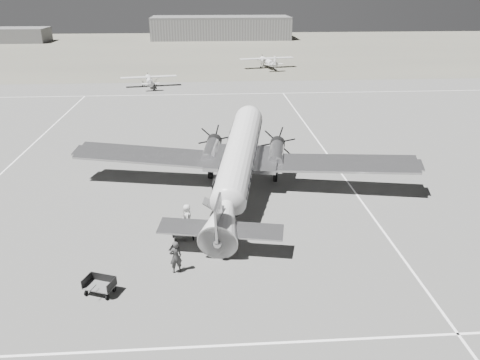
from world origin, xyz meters
name	(u,v)px	position (x,y,z in m)	size (l,w,h in m)	color
ground	(205,211)	(0.00, 0.00, 0.00)	(260.00, 260.00, 0.00)	slate
taxi_line_near	(206,346)	(0.00, -14.00, 0.01)	(60.00, 0.15, 0.01)	white
taxi_line_right	(365,206)	(12.00, 0.00, 0.01)	(0.15, 80.00, 0.01)	white
taxi_line_left	(7,168)	(-18.00, 10.00, 0.01)	(0.15, 60.00, 0.01)	white
taxi_line_horizon	(205,94)	(0.00, 40.00, 0.01)	(90.00, 0.15, 0.01)	white
grass_infield	(205,49)	(0.00, 95.00, 0.00)	(260.00, 90.00, 0.01)	#605E51
hangar_main	(221,28)	(5.00, 120.00, 3.30)	(42.00, 14.00, 6.60)	slate
shed_secondary	(16,35)	(-55.00, 115.00, 2.00)	(18.00, 10.00, 4.00)	#555555
dc3_airliner	(238,164)	(2.59, 2.50, 2.69)	(28.29, 19.63, 5.39)	#ACACAE
light_plane_left	(149,81)	(-9.05, 46.29, 0.94)	(9.06, 7.35, 1.88)	silver
light_plane_right	(268,63)	(12.51, 63.34, 1.15)	(11.04, 8.95, 2.29)	silver
baggage_cart_near	(183,233)	(-1.45, -3.93, 0.44)	(1.56, 1.10, 0.88)	#555555
baggage_cart_far	(100,286)	(-5.66, -9.57, 0.47)	(1.66, 1.17, 0.94)	#555555
ground_crew	(176,257)	(-1.68, -7.78, 1.00)	(0.73, 0.48, 2.00)	#313131
ramp_agent	(187,218)	(-1.20, -2.70, 0.87)	(0.85, 0.66, 1.75)	#B3B4B1
passenger	(187,217)	(-1.20, -2.69, 0.93)	(0.90, 0.59, 1.85)	silver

